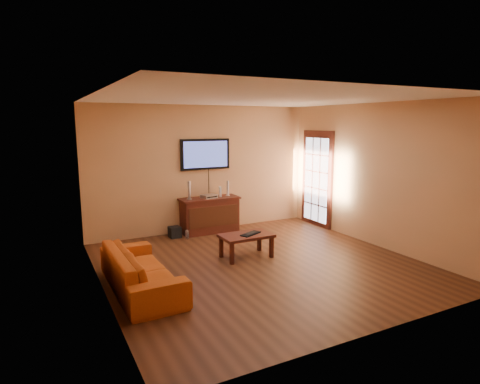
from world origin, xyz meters
TOP-DOWN VIEW (x-y plane):
  - ground_plane at (0.00, 0.00)m, footprint 5.00×5.00m
  - room_walls at (0.00, 0.62)m, footprint 5.00×5.00m
  - french_door at (2.46, 1.70)m, footprint 0.07×1.02m
  - media_console at (0.04, 2.25)m, footprint 1.28×0.49m
  - television at (0.04, 2.45)m, footprint 1.11×0.08m
  - coffee_table at (-0.05, 0.44)m, footprint 0.90×0.55m
  - sofa at (-2.01, -0.09)m, footprint 0.62×1.98m
  - speaker_left at (-0.41, 2.26)m, footprint 0.10×0.10m
  - speaker_right at (0.48, 2.28)m, footprint 0.09×0.09m
  - av_receiver at (0.01, 2.22)m, footprint 0.36×0.29m
  - game_console at (0.31, 2.29)m, footprint 0.09×0.16m
  - subwoofer at (-0.77, 2.20)m, footprint 0.24×0.24m
  - bottle at (-0.59, 1.95)m, footprint 0.07×0.07m
  - keyboard at (0.02, 0.40)m, footprint 0.44×0.31m

SIDE VIEW (x-z plane):
  - ground_plane at x=0.00m, z-range 0.00..0.00m
  - bottle at x=-0.59m, z-range -0.01..0.20m
  - subwoofer at x=-0.77m, z-range 0.00..0.23m
  - coffee_table at x=-0.05m, z-range 0.14..0.56m
  - media_console at x=0.04m, z-range 0.00..0.76m
  - sofa at x=-2.01m, z-range 0.00..0.77m
  - keyboard at x=0.02m, z-range 0.41..0.44m
  - av_receiver at x=0.01m, z-range 0.76..0.83m
  - game_console at x=0.31m, z-range 0.76..0.96m
  - speaker_right at x=0.48m, z-range 0.74..1.07m
  - speaker_left at x=-0.41m, z-range 0.74..1.12m
  - french_door at x=2.46m, z-range -0.06..2.16m
  - television at x=0.04m, z-range 1.34..1.99m
  - room_walls at x=0.00m, z-range -0.81..4.19m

